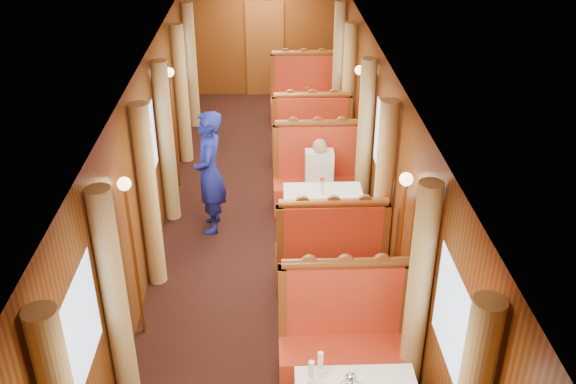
{
  "coord_description": "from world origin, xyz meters",
  "views": [
    {
      "loc": [
        0.02,
        -7.38,
        4.83
      ],
      "look_at": [
        0.26,
        -0.46,
        1.05
      ],
      "focal_mm": 40.0,
      "sensor_mm": 36.0,
      "label": 1
    }
  ],
  "objects_px": {
    "banquette_mid_fwd": "(330,259)",
    "banquette_far_fwd": "(311,141)",
    "banquette_mid_aft": "(317,181)",
    "rose_vase_far": "(307,91)",
    "table_far": "(307,120)",
    "passenger": "(319,170)",
    "banquette_near_aft": "(344,343)",
    "teapot_back": "(350,383)",
    "table_mid": "(323,219)",
    "steward": "(210,173)",
    "banquette_far_aft": "(304,98)",
    "rose_vase_mid": "(322,182)"
  },
  "relations": [
    {
      "from": "table_mid",
      "to": "passenger",
      "type": "xyz_separation_m",
      "value": [
        -0.0,
        0.73,
        0.37
      ]
    },
    {
      "from": "banquette_near_aft",
      "to": "table_far",
      "type": "relative_size",
      "value": 1.28
    },
    {
      "from": "banquette_far_aft",
      "to": "teapot_back",
      "type": "bearing_deg",
      "value": -90.46
    },
    {
      "from": "teapot_back",
      "to": "rose_vase_mid",
      "type": "xyz_separation_m",
      "value": [
        0.04,
        3.44,
        0.11
      ]
    },
    {
      "from": "banquette_far_aft",
      "to": "rose_vase_mid",
      "type": "distance_m",
      "value": 4.53
    },
    {
      "from": "banquette_far_aft",
      "to": "rose_vase_far",
      "type": "distance_m",
      "value": 1.11
    },
    {
      "from": "banquette_mid_aft",
      "to": "banquette_mid_fwd",
      "type": "bearing_deg",
      "value": -90.0
    },
    {
      "from": "table_mid",
      "to": "table_far",
      "type": "xyz_separation_m",
      "value": [
        0.0,
        3.5,
        0.0
      ]
    },
    {
      "from": "banquette_mid_fwd",
      "to": "teapot_back",
      "type": "relative_size",
      "value": 8.04
    },
    {
      "from": "banquette_mid_aft",
      "to": "rose_vase_mid",
      "type": "relative_size",
      "value": 3.72
    },
    {
      "from": "banquette_far_aft",
      "to": "teapot_back",
      "type": "relative_size",
      "value": 8.04
    },
    {
      "from": "banquette_mid_aft",
      "to": "rose_vase_far",
      "type": "relative_size",
      "value": 3.72
    },
    {
      "from": "banquette_near_aft",
      "to": "passenger",
      "type": "distance_m",
      "value": 3.23
    },
    {
      "from": "table_far",
      "to": "rose_vase_far",
      "type": "bearing_deg",
      "value": 94.22
    },
    {
      "from": "table_mid",
      "to": "banquette_far_fwd",
      "type": "relative_size",
      "value": 0.78
    },
    {
      "from": "banquette_far_fwd",
      "to": "banquette_far_aft",
      "type": "relative_size",
      "value": 1.0
    },
    {
      "from": "table_mid",
      "to": "steward",
      "type": "distance_m",
      "value": 1.67
    },
    {
      "from": "banquette_far_fwd",
      "to": "steward",
      "type": "bearing_deg",
      "value": -126.8
    },
    {
      "from": "banquette_mid_fwd",
      "to": "table_far",
      "type": "xyz_separation_m",
      "value": [
        0.0,
        4.51,
        -0.05
      ]
    },
    {
      "from": "passenger",
      "to": "steward",
      "type": "bearing_deg",
      "value": -169.3
    },
    {
      "from": "banquette_near_aft",
      "to": "steward",
      "type": "distance_m",
      "value": 3.34
    },
    {
      "from": "banquette_mid_aft",
      "to": "table_far",
      "type": "relative_size",
      "value": 1.28
    },
    {
      "from": "banquette_mid_fwd",
      "to": "teapot_back",
      "type": "bearing_deg",
      "value": -91.52
    },
    {
      "from": "teapot_back",
      "to": "banquette_far_aft",
      "type": "bearing_deg",
      "value": 77.01
    },
    {
      "from": "banquette_far_aft",
      "to": "teapot_back",
      "type": "distance_m",
      "value": 7.95
    },
    {
      "from": "rose_vase_mid",
      "to": "banquette_near_aft",
      "type": "bearing_deg",
      "value": -89.45
    },
    {
      "from": "banquette_mid_fwd",
      "to": "table_mid",
      "type": "bearing_deg",
      "value": 90.0
    },
    {
      "from": "steward",
      "to": "teapot_back",
      "type": "bearing_deg",
      "value": 19.41
    },
    {
      "from": "rose_vase_mid",
      "to": "steward",
      "type": "xyz_separation_m",
      "value": [
        -1.5,
        0.43,
        -0.05
      ]
    },
    {
      "from": "table_mid",
      "to": "rose_vase_mid",
      "type": "xyz_separation_m",
      "value": [
        -0.02,
        0.01,
        0.55
      ]
    },
    {
      "from": "table_far",
      "to": "banquette_mid_fwd",
      "type": "bearing_deg",
      "value": -90.0
    },
    {
      "from": "banquette_far_fwd",
      "to": "passenger",
      "type": "relative_size",
      "value": 1.76
    },
    {
      "from": "banquette_near_aft",
      "to": "banquette_mid_aft",
      "type": "bearing_deg",
      "value": 90.0
    },
    {
      "from": "banquette_far_fwd",
      "to": "rose_vase_mid",
      "type": "xyz_separation_m",
      "value": [
        -0.02,
        -2.47,
        0.5
      ]
    },
    {
      "from": "teapot_back",
      "to": "passenger",
      "type": "bearing_deg",
      "value": 76.59
    },
    {
      "from": "table_mid",
      "to": "banquette_far_aft",
      "type": "distance_m",
      "value": 4.51
    },
    {
      "from": "banquette_mid_fwd",
      "to": "banquette_far_fwd",
      "type": "height_order",
      "value": "same"
    },
    {
      "from": "banquette_near_aft",
      "to": "banquette_far_fwd",
      "type": "height_order",
      "value": "same"
    },
    {
      "from": "banquette_far_fwd",
      "to": "rose_vase_mid",
      "type": "height_order",
      "value": "banquette_far_fwd"
    },
    {
      "from": "banquette_far_aft",
      "to": "steward",
      "type": "bearing_deg",
      "value": -110.57
    },
    {
      "from": "table_mid",
      "to": "teapot_back",
      "type": "bearing_deg",
      "value": -91.07
    },
    {
      "from": "steward",
      "to": "passenger",
      "type": "bearing_deg",
      "value": 99.41
    },
    {
      "from": "banquette_near_aft",
      "to": "table_far",
      "type": "distance_m",
      "value": 5.99
    },
    {
      "from": "banquette_near_aft",
      "to": "banquette_far_aft",
      "type": "distance_m",
      "value": 7.0
    },
    {
      "from": "passenger",
      "to": "table_far",
      "type": "bearing_deg",
      "value": 90.0
    },
    {
      "from": "banquette_mid_aft",
      "to": "teapot_back",
      "type": "height_order",
      "value": "banquette_mid_aft"
    },
    {
      "from": "passenger",
      "to": "rose_vase_far",
      "type": "bearing_deg",
      "value": 90.05
    },
    {
      "from": "banquette_far_aft",
      "to": "passenger",
      "type": "height_order",
      "value": "banquette_far_aft"
    },
    {
      "from": "banquette_near_aft",
      "to": "banquette_mid_aft",
      "type": "height_order",
      "value": "same"
    },
    {
      "from": "banquette_mid_aft",
      "to": "table_far",
      "type": "bearing_deg",
      "value": 90.0
    }
  ]
}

